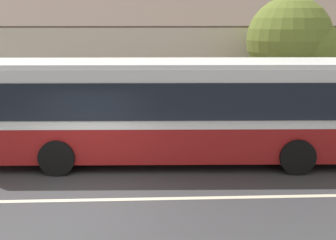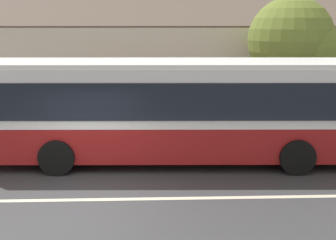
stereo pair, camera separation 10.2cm
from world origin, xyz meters
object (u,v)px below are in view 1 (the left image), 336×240
transit_bus (170,108)px  bench_down_street (68,124)px  street_tree_primary (296,44)px  bus_stop_sign (323,95)px

transit_bus → bench_down_street: (-3.52, 2.38, -1.06)m
bench_down_street → street_tree_primary: 9.20m
transit_bus → bench_down_street: transit_bus is taller
bench_down_street → bus_stop_sign: size_ratio=0.77×
bench_down_street → street_tree_primary: (8.63, 1.68, 2.72)m
street_tree_primary → bus_stop_sign: (0.41, -1.97, -1.65)m
bus_stop_sign → bench_down_street: bearing=178.2°
bench_down_street → street_tree_primary: street_tree_primary is taller
transit_bus → bus_stop_sign: transit_bus is taller
transit_bus → street_tree_primary: bearing=38.5°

